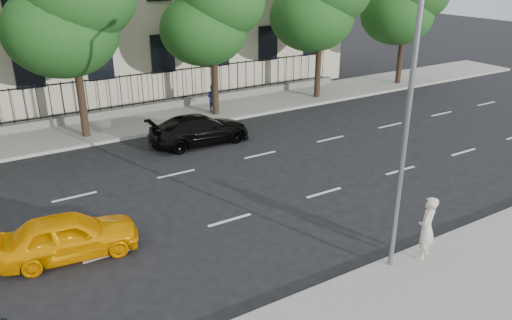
{
  "coord_description": "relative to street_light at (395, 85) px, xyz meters",
  "views": [
    {
      "loc": [
        -6.9,
        -10.43,
        8.12
      ],
      "look_at": [
        1.34,
        3.0,
        1.71
      ],
      "focal_mm": 35.0,
      "sensor_mm": 36.0,
      "label": 1
    }
  ],
  "objects": [
    {
      "name": "pedestrian_far",
      "position": [
        2.57,
        15.39,
        -4.22
      ],
      "size": [
        0.83,
        0.92,
        1.56
      ],
      "primitive_type": "imported",
      "rotation": [
        0.0,
        0.0,
        1.95
      ],
      "color": "navy",
      "rests_on": "far_sidewalk"
    },
    {
      "name": "ground",
      "position": [
        -2.5,
        1.77,
        -5.15
      ],
      "size": [
        120.0,
        120.0,
        0.0
      ],
      "primitive_type": "plane",
      "color": "black",
      "rests_on": "ground"
    },
    {
      "name": "black_sedan",
      "position": [
        -0.11,
        11.5,
        -4.46
      ],
      "size": [
        4.82,
        2.08,
        1.38
      ],
      "primitive_type": "imported",
      "rotation": [
        0.0,
        0.0,
        1.54
      ],
      "color": "black",
      "rests_on": "ground"
    },
    {
      "name": "iron_fence",
      "position": [
        -2.5,
        17.47,
        -4.5
      ],
      "size": [
        30.0,
        0.5,
        2.2
      ],
      "color": "slate",
      "rests_on": "far_sidewalk"
    },
    {
      "name": "far_sidewalk",
      "position": [
        -2.5,
        15.77,
        -5.07
      ],
      "size": [
        60.0,
        4.0,
        0.15
      ],
      "primitive_type": "cube",
      "color": "gray",
      "rests_on": "ground"
    },
    {
      "name": "tree_c",
      "position": [
        -4.46,
        15.13,
        1.26
      ],
      "size": [
        5.89,
        5.5,
        9.8
      ],
      "color": "#382619",
      "rests_on": "far_sidewalk"
    },
    {
      "name": "tree_d",
      "position": [
        2.54,
        15.13,
        0.69
      ],
      "size": [
        5.34,
        4.94,
        8.84
      ],
      "color": "#382619",
      "rests_on": "far_sidewalk"
    },
    {
      "name": "woman_near",
      "position": [
        1.06,
        -0.76,
        -4.05
      ],
      "size": [
        0.82,
        0.7,
        1.89
      ],
      "primitive_type": "imported",
      "rotation": [
        0.0,
        0.0,
        3.58
      ],
      "color": "beige",
      "rests_on": "near_sidewalk"
    },
    {
      "name": "yellow_taxi",
      "position": [
        -7.48,
        4.85,
        -4.48
      ],
      "size": [
        4.08,
        2.03,
        1.33
      ],
      "primitive_type": "imported",
      "rotation": [
        0.0,
        0.0,
        1.45
      ],
      "color": "#FFA400",
      "rests_on": "ground"
    },
    {
      "name": "lane_markings",
      "position": [
        -2.5,
        6.52,
        -5.14
      ],
      "size": [
        49.6,
        4.62,
        0.01
      ],
      "primitive_type": null,
      "color": "silver",
      "rests_on": "ground"
    },
    {
      "name": "street_light",
      "position": [
        0.0,
        0.0,
        0.0
      ],
      "size": [
        0.25,
        3.32,
        8.05
      ],
      "color": "slate",
      "rests_on": "near_sidewalk"
    }
  ]
}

